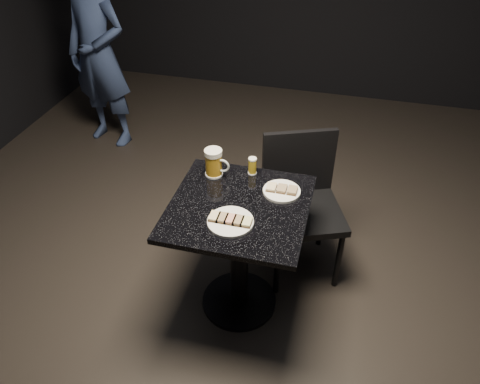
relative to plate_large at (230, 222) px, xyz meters
name	(u,v)px	position (x,y,z in m)	size (l,w,h in m)	color
floor	(239,302)	(0.01, 0.14, -0.76)	(6.00, 6.00, 0.00)	black
plate_large	(230,222)	(0.00, 0.00, 0.00)	(0.23, 0.23, 0.01)	white
plate_small	(282,191)	(0.19, 0.30, 0.00)	(0.20, 0.20, 0.01)	white
patron	(98,54)	(-1.60, 1.70, 0.04)	(0.58, 0.38, 1.60)	navy
table	(239,240)	(0.01, 0.14, -0.25)	(0.70, 0.70, 0.75)	black
beer_mug	(214,163)	(-0.19, 0.37, 0.07)	(0.14, 0.10, 0.16)	white
beer_tumbler	(252,166)	(0.01, 0.43, 0.04)	(0.05, 0.05, 0.10)	silver
chair	(301,198)	(0.27, 0.59, -0.25)	(0.57, 0.57, 0.89)	black
canapes_on_plate_large	(230,219)	(0.00, 0.00, 0.02)	(0.21, 0.07, 0.02)	#4C3521
canapes_on_plate_small	(282,189)	(0.19, 0.30, 0.02)	(0.16, 0.07, 0.02)	#4C3521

